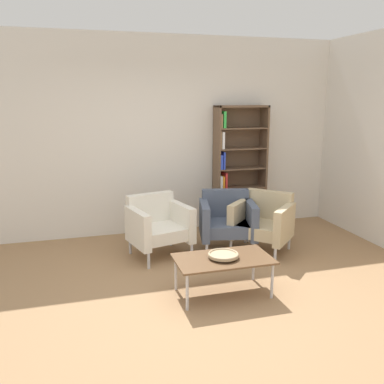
{
  "coord_description": "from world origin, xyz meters",
  "views": [
    {
      "loc": [
        -1.2,
        -3.66,
        2.02
      ],
      "look_at": [
        0.09,
        0.84,
        0.95
      ],
      "focal_mm": 38.93,
      "sensor_mm": 36.0,
      "label": 1
    }
  ],
  "objects_px": {
    "bookshelf_tall": "(236,170)",
    "armchair_near_window": "(263,221)",
    "coffee_table_low": "(223,261)",
    "decorative_bowl": "(223,255)",
    "armchair_corner_red": "(158,224)",
    "armchair_by_bookshelf": "(227,219)"
  },
  "relations": [
    {
      "from": "bookshelf_tall",
      "to": "armchair_corner_red",
      "type": "height_order",
      "value": "bookshelf_tall"
    },
    {
      "from": "bookshelf_tall",
      "to": "decorative_bowl",
      "type": "height_order",
      "value": "bookshelf_tall"
    },
    {
      "from": "armchair_corner_red",
      "to": "armchair_by_bookshelf",
      "type": "bearing_deg",
      "value": -16.78
    },
    {
      "from": "bookshelf_tall",
      "to": "armchair_by_bookshelf",
      "type": "height_order",
      "value": "bookshelf_tall"
    },
    {
      "from": "bookshelf_tall",
      "to": "armchair_near_window",
      "type": "relative_size",
      "value": 2.0
    },
    {
      "from": "coffee_table_low",
      "to": "armchair_by_bookshelf",
      "type": "distance_m",
      "value": 1.34
    },
    {
      "from": "bookshelf_tall",
      "to": "armchair_by_bookshelf",
      "type": "xyz_separation_m",
      "value": [
        -0.47,
        -0.89,
        -0.51
      ]
    },
    {
      "from": "bookshelf_tall",
      "to": "coffee_table_low",
      "type": "bearing_deg",
      "value": -114.66
    },
    {
      "from": "coffee_table_low",
      "to": "bookshelf_tall",
      "type": "bearing_deg",
      "value": 65.34
    },
    {
      "from": "coffee_table_low",
      "to": "armchair_near_window",
      "type": "relative_size",
      "value": 1.05
    },
    {
      "from": "bookshelf_tall",
      "to": "armchair_by_bookshelf",
      "type": "relative_size",
      "value": 2.26
    },
    {
      "from": "coffee_table_low",
      "to": "armchair_near_window",
      "type": "distance_m",
      "value": 1.41
    },
    {
      "from": "armchair_corner_red",
      "to": "bookshelf_tall",
      "type": "bearing_deg",
      "value": 16.68
    },
    {
      "from": "armchair_by_bookshelf",
      "to": "armchair_corner_red",
      "type": "xyz_separation_m",
      "value": [
        -0.94,
        0.04,
        0.0
      ]
    },
    {
      "from": "armchair_corner_red",
      "to": "armchair_near_window",
      "type": "bearing_deg",
      "value": -24.04
    },
    {
      "from": "coffee_table_low",
      "to": "armchair_corner_red",
      "type": "xyz_separation_m",
      "value": [
        -0.43,
        1.28,
        0.05
      ]
    },
    {
      "from": "bookshelf_tall",
      "to": "decorative_bowl",
      "type": "bearing_deg",
      "value": -114.66
    },
    {
      "from": "decorative_bowl",
      "to": "bookshelf_tall",
      "type": "bearing_deg",
      "value": 65.34
    },
    {
      "from": "coffee_table_low",
      "to": "armchair_near_window",
      "type": "height_order",
      "value": "armchair_near_window"
    },
    {
      "from": "armchair_by_bookshelf",
      "to": "armchair_near_window",
      "type": "relative_size",
      "value": 0.89
    },
    {
      "from": "bookshelf_tall",
      "to": "armchair_near_window",
      "type": "distance_m",
      "value": 1.2
    },
    {
      "from": "coffee_table_low",
      "to": "armchair_corner_red",
      "type": "relative_size",
      "value": 1.17
    }
  ]
}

